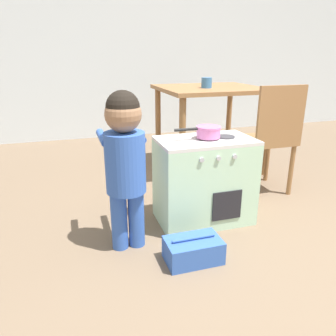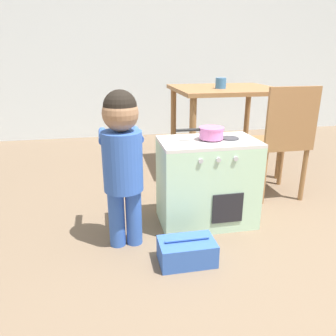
# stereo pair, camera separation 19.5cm
# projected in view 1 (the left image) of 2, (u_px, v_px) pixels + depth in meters

# --- Properties ---
(ground_plane) EXTENTS (16.00, 16.00, 0.00)m
(ground_plane) POSITION_uv_depth(u_px,v_px,m) (289.00, 292.00, 1.55)
(ground_plane) COLOR brown
(wall_back) EXTENTS (10.00, 0.06, 2.60)m
(wall_back) POSITION_uv_depth(u_px,v_px,m) (134.00, 35.00, 4.17)
(wall_back) COLOR silver
(wall_back) RESTS_ON ground_plane
(play_kitchen) EXTENTS (0.61, 0.38, 0.57)m
(play_kitchen) POSITION_uv_depth(u_px,v_px,m) (204.00, 181.00, 2.15)
(play_kitchen) COLOR #B2DBB7
(play_kitchen) RESTS_ON ground_plane
(toy_pot) EXTENTS (0.30, 0.15, 0.07)m
(toy_pot) POSITION_uv_depth(u_px,v_px,m) (208.00, 131.00, 2.04)
(toy_pot) COLOR pink
(toy_pot) RESTS_ON play_kitchen
(child_figure) EXTENTS (0.24, 0.37, 0.90)m
(child_figure) POSITION_uv_depth(u_px,v_px,m) (125.00, 155.00, 1.75)
(child_figure) COLOR #335BB7
(child_figure) RESTS_ON ground_plane
(toy_basket) EXTENTS (0.30, 0.19, 0.15)m
(toy_basket) POSITION_uv_depth(u_px,v_px,m) (193.00, 250.00, 1.77)
(toy_basket) COLOR #335BB2
(toy_basket) RESTS_ON ground_plane
(dining_table) EXTENTS (0.93, 0.86, 0.78)m
(dining_table) POSITION_uv_depth(u_px,v_px,m) (210.00, 99.00, 3.07)
(dining_table) COLOR olive
(dining_table) RESTS_ON ground_plane
(dining_chair_near) EXTENTS (0.38, 0.38, 0.86)m
(dining_chair_near) POSITION_uv_depth(u_px,v_px,m) (270.00, 137.00, 2.52)
(dining_chair_near) COLOR olive
(dining_chair_near) RESTS_ON ground_plane
(cup_on_table) EXTENTS (0.09, 0.09, 0.09)m
(cup_on_table) POSITION_uv_depth(u_px,v_px,m) (207.00, 83.00, 2.91)
(cup_on_table) COLOR teal
(cup_on_table) RESTS_ON dining_table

